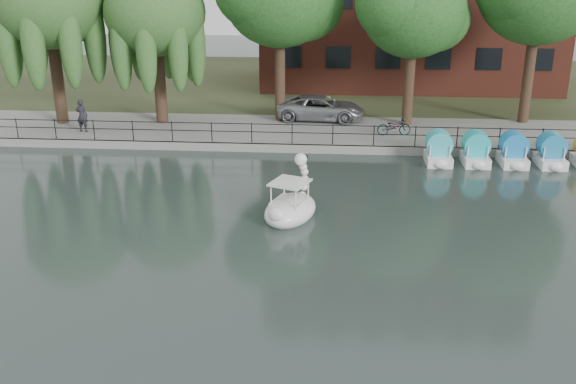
# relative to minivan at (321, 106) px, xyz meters

# --- Properties ---
(ground_plane) EXTENTS (120.00, 120.00, 0.00)m
(ground_plane) POSITION_rel_minivan_xyz_m (-1.29, -18.13, -1.18)
(ground_plane) COLOR #41504D
(promenade) EXTENTS (40.00, 6.00, 0.40)m
(promenade) POSITION_rel_minivan_xyz_m (-1.29, -2.13, -0.98)
(promenade) COLOR gray
(promenade) RESTS_ON ground_plane
(kerb) EXTENTS (40.00, 0.25, 0.40)m
(kerb) POSITION_rel_minivan_xyz_m (-1.29, -5.08, -0.98)
(kerb) COLOR gray
(kerb) RESTS_ON ground_plane
(land_strip) EXTENTS (60.00, 22.00, 0.36)m
(land_strip) POSITION_rel_minivan_xyz_m (-1.29, 11.87, -1.00)
(land_strip) COLOR #47512D
(land_strip) RESTS_ON ground_plane
(railing) EXTENTS (32.00, 0.05, 1.00)m
(railing) POSITION_rel_minivan_xyz_m (-1.29, -4.88, -0.04)
(railing) COLOR black
(railing) RESTS_ON promenade
(willow_left) EXTENTS (5.88, 5.88, 9.01)m
(willow_left) POSITION_rel_minivan_xyz_m (-14.29, -1.63, 5.69)
(willow_left) COLOR #473323
(willow_left) RESTS_ON promenade
(willow_mid) EXTENTS (5.32, 5.32, 8.15)m
(willow_mid) POSITION_rel_minivan_xyz_m (-8.79, -1.13, 5.07)
(willow_mid) COLOR #473323
(willow_mid) RESTS_ON promenade
(broadleaf_right) EXTENTS (5.40, 5.40, 8.32)m
(broadleaf_right) POSITION_rel_minivan_xyz_m (4.71, -0.63, 5.21)
(broadleaf_right) COLOR #473323
(broadleaf_right) RESTS_ON promenade
(minivan) EXTENTS (2.95, 5.78, 1.56)m
(minivan) POSITION_rel_minivan_xyz_m (0.00, 0.00, 0.00)
(minivan) COLOR gray
(minivan) RESTS_ON promenade
(bicycle) EXTENTS (0.79, 1.78, 1.00)m
(bicycle) POSITION_rel_minivan_xyz_m (3.83, -2.96, -0.28)
(bicycle) COLOR gray
(bicycle) RESTS_ON promenade
(pedestrian) EXTENTS (0.77, 0.58, 1.98)m
(pedestrian) POSITION_rel_minivan_xyz_m (-12.39, -3.50, 0.21)
(pedestrian) COLOR black
(pedestrian) RESTS_ON promenade
(swan_boat) EXTENTS (2.55, 3.10, 2.27)m
(swan_boat) POSITION_rel_minivan_xyz_m (-0.74, -13.34, -0.69)
(swan_boat) COLOR white
(swan_boat) RESTS_ON ground_plane
(pedal_boat_row) EXTENTS (11.35, 1.70, 1.40)m
(pedal_boat_row) POSITION_rel_minivan_xyz_m (10.74, -6.26, -0.57)
(pedal_boat_row) COLOR white
(pedal_boat_row) RESTS_ON ground_plane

